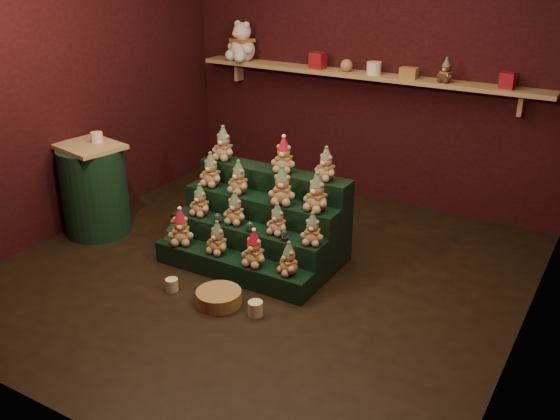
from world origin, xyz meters
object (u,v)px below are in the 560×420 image
Objects in this scene: snow_globe_a at (217,218)px; brown_bear at (446,71)px; snow_globe_b at (250,227)px; mug_left at (172,285)px; wicker_basket at (219,297)px; riser_tier_front at (232,267)px; white_bear at (242,36)px; mug_right at (255,308)px; mini_christmas_tree at (173,238)px; snow_globe_c at (285,235)px; side_table at (95,190)px.

brown_bear is at bearing 56.65° from snow_globe_a.
snow_globe_b is 0.84× the size of mug_left.
snow_globe_b reaches higher than wicker_basket.
riser_tier_front is 4.11× the size of wicker_basket.
white_bear is (-1.37, 2.41, 1.53)m from wicker_basket.
mug_right is (0.47, -0.38, -0.04)m from riser_tier_front.
brown_bear reaches higher than wicker_basket.
mini_christmas_tree is 1.71× the size of brown_bear.
wicker_basket is (-0.25, -0.54, -0.35)m from snow_globe_c.
side_table is 1.63× the size of white_bear.
snow_globe_a is 0.25× the size of wicker_basket.
mug_right is at bearing -20.72° from mini_christmas_tree.
mini_christmas_tree is (0.94, -0.04, -0.24)m from side_table.
snow_globe_b is 0.76× the size of mug_right.
brown_bear is (2.21, 0.00, -0.15)m from white_bear.
mug_left is at bearing -123.84° from riser_tier_front.
mug_left is 0.46× the size of brown_bear.
snow_globe_c is at bearing 97.57° from mug_right.
snow_globe_c is 1.96m from side_table.
snow_globe_c is 0.86× the size of mug_left.
snow_globe_a is 0.23× the size of mini_christmas_tree.
snow_globe_b reaches higher than riser_tier_front.
mini_christmas_tree is 3.34× the size of mug_right.
riser_tier_front is at bearing -105.21° from brown_bear.
mini_christmas_tree is 1.18m from mug_right.
wicker_basket is (0.43, 0.03, 0.00)m from mug_left.
mug_right is 0.32m from wicker_basket.
snow_globe_a is 0.10× the size of side_table.
mug_left is 0.75m from mug_right.
wicker_basket is at bearing -28.61° from mini_christmas_tree.
mini_christmas_tree is at bearing -170.27° from snow_globe_b.
white_bear is at bearing 121.04° from riser_tier_front.
wicker_basket is (0.07, -0.54, -0.35)m from snow_globe_b.
riser_tier_front is at bearing -40.65° from white_bear.
mug_right is (2.03, -0.46, -0.36)m from side_table.
white_bear is at bearing 125.11° from mug_right.
riser_tier_front is 2.70× the size of white_bear.
white_bear reaches higher than snow_globe_b.
white_bear is (-1.22, 2.03, 1.49)m from riser_tier_front.
brown_bear is at bearing 48.59° from side_table.
white_bear is (-1.62, 1.87, 1.18)m from snow_globe_c.
snow_globe_b reaches higher than mini_christmas_tree.
snow_globe_a reaches higher than mini_christmas_tree.
white_bear is (-1.69, 2.40, 1.53)m from mug_right.
side_table is 1.42m from mug_left.
snow_globe_b is 0.23× the size of mini_christmas_tree.
mug_left is 3.03m from white_bear.
mini_christmas_tree is 2.85m from brown_bear.
snow_globe_b reaches higher than mug_left.
mug_left is (-0.67, -0.57, -0.35)m from snow_globe_c.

